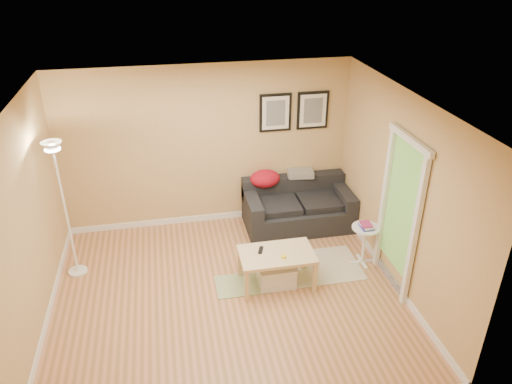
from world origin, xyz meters
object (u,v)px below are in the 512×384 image
at_px(storage_bin, 276,275).
at_px(floor_lamp, 66,215).
at_px(book_stack, 366,225).
at_px(coffee_table, 276,268).
at_px(side_table, 364,245).
at_px(sofa, 298,205).

height_order(storage_bin, floor_lamp, floor_lamp).
bearing_deg(book_stack, floor_lamp, 158.53).
relative_size(coffee_table, storage_bin, 1.97).
bearing_deg(storage_bin, book_stack, 9.77).
bearing_deg(floor_lamp, side_table, -8.04).
xyz_separation_m(side_table, floor_lamp, (-4.02, 0.57, 0.64)).
distance_m(sofa, book_stack, 1.38).
bearing_deg(storage_bin, side_table, 10.20).
distance_m(sofa, coffee_table, 1.57).
bearing_deg(coffee_table, floor_lamp, 144.08).
bearing_deg(storage_bin, floor_lamp, 163.20).
bearing_deg(storage_bin, sofa, 63.79).
xyz_separation_m(sofa, floor_lamp, (-3.38, -0.61, 0.56)).
relative_size(storage_bin, floor_lamp, 0.25).
distance_m(coffee_table, floor_lamp, 2.88).
bearing_deg(book_stack, side_table, 67.89).
height_order(coffee_table, side_table, side_table).
xyz_separation_m(coffee_table, floor_lamp, (-2.69, 0.79, 0.69)).
bearing_deg(coffee_table, side_table, -10.13).
relative_size(sofa, coffee_table, 1.72).
height_order(storage_bin, side_table, side_table).
relative_size(side_table, floor_lamp, 0.30).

